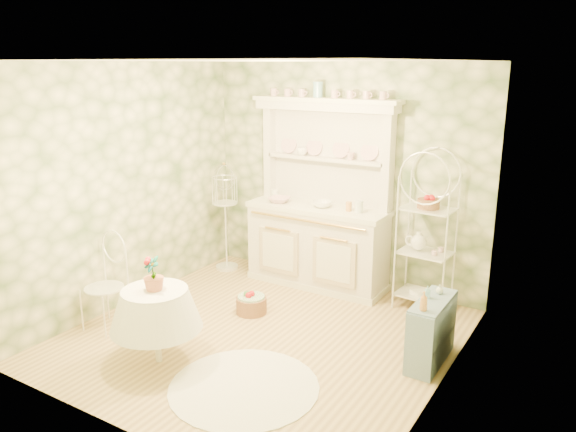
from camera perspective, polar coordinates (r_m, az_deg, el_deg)
The scene contains 22 objects.
floor at distance 5.83m, azimuth -2.62°, elevation -12.09°, with size 3.60×3.60×0.00m, color tan.
ceiling at distance 5.18m, azimuth -3.00°, elevation 15.48°, with size 3.60×3.60×0.00m, color white.
wall_left at distance 6.51m, azimuth -16.04°, elevation 2.89°, with size 3.60×3.60×0.00m, color beige.
wall_right at distance 4.62m, azimuth 16.03°, elevation -2.06°, with size 3.60×3.60×0.00m, color beige.
wall_back at distance 6.87m, azimuth 5.68°, elevation 4.04°, with size 3.60×3.60×0.00m, color beige.
wall_front at distance 4.06m, azimuth -17.27°, elevation -4.56°, with size 3.60×3.60×0.00m, color beige.
kitchen_dresser at distance 6.76m, azimuth 3.07°, elevation 2.13°, with size 1.87×0.61×2.29m, color white.
bakers_rack at distance 6.34m, azimuth 13.89°, elevation -1.69°, with size 0.55×0.39×1.76m, color white.
side_shelf at distance 5.41m, azimuth 14.33°, elevation -11.36°, with size 0.26×0.69×0.60m, color #748FAE.
round_table at distance 5.37m, azimuth -13.17°, elevation -10.98°, with size 0.62×0.62×0.68m, color white.
cafe_chair at distance 6.13m, azimuth -18.14°, elevation -7.45°, with size 0.36×0.36×0.79m, color white.
birdcage_stand at distance 7.44m, azimuth -6.37°, elevation -0.06°, with size 0.34×0.34×1.45m, color white.
floor_basket at distance 6.29m, azimuth -3.75°, elevation -8.73°, with size 0.39×0.39×0.25m, color #8F6241.
lace_rug at distance 5.03m, azimuth -4.49°, elevation -16.91°, with size 1.29×1.29×0.01m, color white.
bowl_floral at distance 6.97m, azimuth -0.88°, elevation 1.46°, with size 0.27×0.27×0.07m, color white.
bowl_white at distance 6.74m, azimuth 3.48°, elevation 0.96°, with size 0.23×0.23×0.07m, color white.
cup_left at distance 6.96m, azimuth 1.43°, elevation 6.43°, with size 0.13×0.13×0.10m, color white.
cup_right at distance 6.66m, azimuth 6.38°, elevation 5.94°, with size 0.10×0.10×0.09m, color white.
potted_geranium at distance 5.14m, azimuth -13.53°, elevation -6.02°, with size 0.17×0.12×0.32m, color #3F7238.
bottle_amber at distance 5.02m, azimuth 13.61°, elevation -8.61°, with size 0.07×0.07×0.17m, color #C88942.
bottle_blue at distance 5.30m, azimuth 13.96°, elevation -7.69°, with size 0.05×0.05×0.11m, color #7FBCD0.
bottle_glass at distance 5.42m, azimuth 15.14°, elevation -7.31°, with size 0.07×0.07×0.09m, color silver.
Camera 1 is at (2.92, -4.28, 2.68)m, focal length 35.00 mm.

